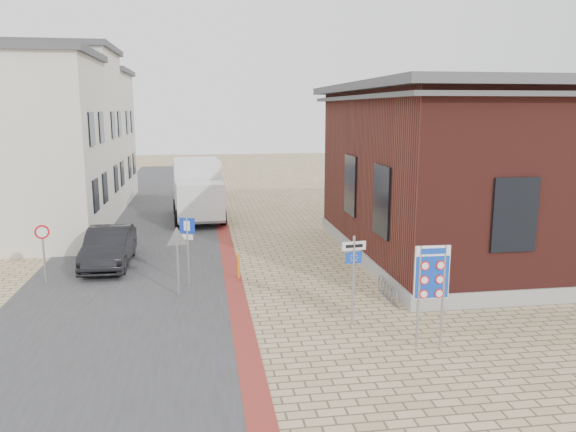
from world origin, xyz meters
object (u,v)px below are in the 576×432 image
object	(u,v)px
sedan	(109,247)
parking_sign	(188,239)
essen_sign	(353,266)
bollard	(239,266)
border_sign	(432,275)
box_truck	(198,189)

from	to	relation	value
sedan	parking_sign	size ratio (longest dim) A/B	1.84
essen_sign	bollard	bearing A→B (deg)	113.47
essen_sign	parking_sign	world-z (taller)	essen_sign
sedan	bollard	size ratio (longest dim) A/B	4.87
sedan	border_sign	size ratio (longest dim) A/B	1.70
border_sign	essen_sign	distance (m)	2.27
box_truck	bollard	size ratio (longest dim) A/B	6.75
border_sign	essen_sign	world-z (taller)	border_sign
sedan	bollard	world-z (taller)	sedan
essen_sign	sedan	bearing A→B (deg)	129.17
sedan	parking_sign	world-z (taller)	parking_sign
sedan	border_sign	xyz separation A→B (m)	(9.00, -8.81, 1.13)
sedan	bollard	xyz separation A→B (m)	(4.70, -2.42, -0.27)
box_truck	border_sign	distance (m)	18.47
sedan	essen_sign	distance (m)	10.39
sedan	parking_sign	distance (m)	4.28
border_sign	bollard	world-z (taller)	border_sign
parking_sign	essen_sign	bearing A→B (deg)	-20.70
essen_sign	bollard	xyz separation A→B (m)	(-2.80, 4.70, -1.21)
sedan	box_truck	distance (m)	9.39
parking_sign	bollard	world-z (taller)	parking_sign
box_truck	essen_sign	xyz separation A→B (m)	(4.21, -15.87, 0.05)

